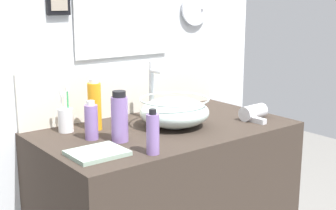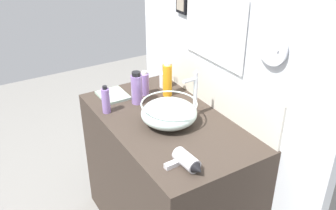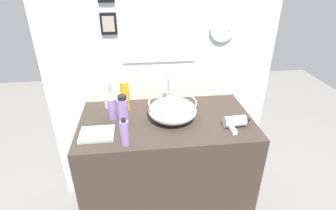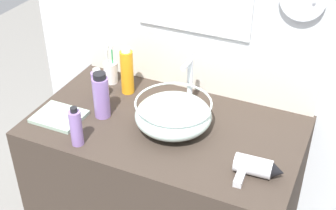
% 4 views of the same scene
% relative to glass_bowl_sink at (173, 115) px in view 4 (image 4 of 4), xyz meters
% --- Properties ---
extents(vanity_counter, '(1.12, 0.64, 0.87)m').
position_rel_glass_bowl_sink_xyz_m(vanity_counter, '(-0.04, 0.01, -0.50)').
color(vanity_counter, '#382D26').
rests_on(vanity_counter, ground).
extents(back_panel, '(1.67, 0.10, 2.47)m').
position_rel_glass_bowl_sink_xyz_m(back_panel, '(-0.04, 0.36, 0.30)').
color(back_panel, silver).
rests_on(back_panel, ground).
extents(glass_bowl_sink, '(0.31, 0.31, 0.13)m').
position_rel_glass_bowl_sink_xyz_m(glass_bowl_sink, '(0.00, 0.00, 0.00)').
color(glass_bowl_sink, silver).
rests_on(glass_bowl_sink, vanity_counter).
extents(faucet, '(0.02, 0.09, 0.27)m').
position_rel_glass_bowl_sink_xyz_m(faucet, '(0.00, 0.17, 0.08)').
color(faucet, silver).
rests_on(faucet, vanity_counter).
extents(hair_drier, '(0.18, 0.14, 0.07)m').
position_rel_glass_bowl_sink_xyz_m(hair_drier, '(0.38, -0.13, -0.03)').
color(hair_drier, silver).
rests_on(hair_drier, vanity_counter).
extents(toothbrush_cup, '(0.06, 0.06, 0.19)m').
position_rel_glass_bowl_sink_xyz_m(toothbrush_cup, '(-0.42, 0.22, -0.01)').
color(toothbrush_cup, white).
rests_on(toothbrush_cup, vanity_counter).
extents(lotion_bottle, '(0.05, 0.05, 0.16)m').
position_rel_glass_bowl_sink_xyz_m(lotion_bottle, '(-0.38, 0.06, 0.01)').
color(lotion_bottle, '#8C6BB2').
rests_on(lotion_bottle, vanity_counter).
extents(shampoo_bottle, '(0.06, 0.06, 0.22)m').
position_rel_glass_bowl_sink_xyz_m(shampoo_bottle, '(-0.30, 0.17, 0.04)').
color(shampoo_bottle, orange).
rests_on(shampoo_bottle, vanity_counter).
extents(soap_dispenser, '(0.07, 0.07, 0.20)m').
position_rel_glass_bowl_sink_xyz_m(soap_dispenser, '(-0.31, -0.04, 0.03)').
color(soap_dispenser, '#8C6BB2').
rests_on(soap_dispenser, vanity_counter).
extents(spray_bottle, '(0.05, 0.05, 0.17)m').
position_rel_glass_bowl_sink_xyz_m(spray_bottle, '(-0.30, -0.25, 0.01)').
color(spray_bottle, '#8C6BB2').
rests_on(spray_bottle, vanity_counter).
extents(hand_towel, '(0.20, 0.17, 0.02)m').
position_rel_glass_bowl_sink_xyz_m(hand_towel, '(-0.47, -0.13, -0.06)').
color(hand_towel, '#99B29E').
rests_on(hand_towel, vanity_counter).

